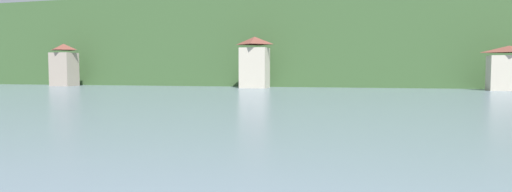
# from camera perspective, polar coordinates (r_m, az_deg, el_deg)

# --- Properties ---
(wooded_hillside) EXTENTS (352.00, 54.23, 49.88)m
(wooded_hillside) POSITION_cam_1_polar(r_m,az_deg,el_deg) (114.84, 22.98, 5.77)
(wooded_hillside) COLOR #38562D
(wooded_hillside) RESTS_ON ground_plane
(shore_building_west) EXTENTS (4.95, 4.16, 9.28)m
(shore_building_west) POSITION_cam_1_polar(r_m,az_deg,el_deg) (99.69, -25.25, 3.88)
(shore_building_west) COLOR gray
(shore_building_west) RESTS_ON ground_plane
(shore_building_westcentral) EXTENTS (5.38, 4.54, 9.89)m
(shore_building_westcentral) POSITION_cam_1_polar(r_m,az_deg,el_deg) (79.15, -0.20, 4.62)
(shore_building_westcentral) COLOR #BCB29E
(shore_building_westcentral) RESTS_ON ground_plane
(shore_building_central) EXTENTS (6.30, 3.36, 7.41)m
(shore_building_central) POSITION_cam_1_polar(r_m,az_deg,el_deg) (79.20, 31.82, 3.24)
(shore_building_central) COLOR #BCB29E
(shore_building_central) RESTS_ON ground_plane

